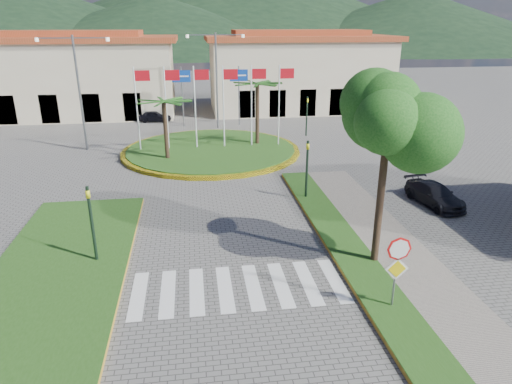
{
  "coord_description": "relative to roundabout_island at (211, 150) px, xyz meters",
  "views": [
    {
      "loc": [
        -1.27,
        -9.89,
        8.87
      ],
      "look_at": [
        1.27,
        8.0,
        2.08
      ],
      "focal_mm": 32.0,
      "sensor_mm": 36.0,
      "label": 1
    }
  ],
  "objects": [
    {
      "name": "hill_near_back",
      "position": [
        -10.0,
        108.0,
        7.83
      ],
      "size": [
        110.0,
        110.0,
        16.0
      ],
      "primitive_type": "cone",
      "color": "black",
      "rests_on": "ground"
    },
    {
      "name": "sidewalk_right",
      "position": [
        6.0,
        -20.0,
        -0.1
      ],
      "size": [
        4.0,
        28.0,
        0.15
      ],
      "primitive_type": "cube",
      "color": "gray",
      "rests_on": "ground"
    },
    {
      "name": "car_dark_a",
      "position": [
        -4.72,
        11.47,
        0.35
      ],
      "size": [
        3.21,
        1.61,
        1.05
      ],
      "primitive_type": "imported",
      "rotation": [
        0.0,
        0.0,
        1.45
      ],
      "color": "black",
      "rests_on": "ground"
    },
    {
      "name": "car_dark_b",
      "position": [
        7.41,
        14.14,
        0.39
      ],
      "size": [
        3.62,
        2.34,
        1.13
      ],
      "primitive_type": "imported",
      "rotation": [
        0.0,
        0.0,
        1.2
      ],
      "color": "black",
      "rests_on": "ground"
    },
    {
      "name": "street_lamp_west",
      "position": [
        -9.0,
        2.0,
        4.32
      ],
      "size": [
        4.8,
        0.16,
        8.0
      ],
      "color": "slate",
      "rests_on": "ground"
    },
    {
      "name": "verge_right",
      "position": [
        4.8,
        -20.0,
        -0.08
      ],
      "size": [
        1.6,
        28.0,
        0.18
      ],
      "primitive_type": "cube",
      "color": "#234B15",
      "rests_on": "ground"
    },
    {
      "name": "hill_far_mid",
      "position": [
        15.0,
        138.0,
        14.83
      ],
      "size": [
        180.0,
        180.0,
        30.0
      ],
      "primitive_type": "cone",
      "color": "black",
      "rests_on": "ground"
    },
    {
      "name": "street_lamp_centre",
      "position": [
        1.0,
        8.0,
        4.32
      ],
      "size": [
        4.8,
        0.16,
        8.0
      ],
      "color": "slate",
      "rests_on": "ground"
    },
    {
      "name": "deciduous_tree",
      "position": [
        5.5,
        -17.0,
        5.0
      ],
      "size": [
        3.6,
        3.6,
        6.8
      ],
      "color": "black",
      "rests_on": "ground"
    },
    {
      "name": "traffic_light_far",
      "position": [
        8.0,
        4.0,
        1.77
      ],
      "size": [
        0.18,
        0.15,
        3.2
      ],
      "color": "black",
      "rests_on": "ground"
    },
    {
      "name": "traffic_light_right",
      "position": [
        4.5,
        -10.0,
        1.77
      ],
      "size": [
        0.15,
        0.18,
        3.2
      ],
      "color": "black",
      "rests_on": "ground"
    },
    {
      "name": "building_left",
      "position": [
        -14.0,
        16.0,
        3.73
      ],
      "size": [
        23.32,
        9.54,
        8.05
      ],
      "color": "beige",
      "rests_on": "ground"
    },
    {
      "name": "crosswalk",
      "position": [
        -0.0,
        -18.0,
        -0.17
      ],
      "size": [
        8.0,
        3.0,
        0.01
      ],
      "primitive_type": "cube",
      "color": "silver",
      "rests_on": "ground"
    },
    {
      "name": "car_side_right",
      "position": [
        10.86,
        -11.61,
        0.37
      ],
      "size": [
        2.09,
        3.93,
        1.08
      ],
      "primitive_type": "imported",
      "rotation": [
        0.0,
        0.0,
        0.16
      ],
      "color": "black",
      "rests_on": "ground"
    },
    {
      "name": "building_right",
      "position": [
        10.0,
        16.0,
        3.73
      ],
      "size": [
        19.08,
        9.54,
        8.05
      ],
      "color": "beige",
      "rests_on": "ground"
    },
    {
      "name": "direction_sign_east",
      "position": [
        3.0,
        8.97,
        3.36
      ],
      "size": [
        1.6,
        0.14,
        5.2
      ],
      "color": "slate",
      "rests_on": "ground"
    },
    {
      "name": "white_van",
      "position": [
        -8.09,
        13.08,
        0.48
      ],
      "size": [
        5.03,
        2.99,
        1.31
      ],
      "primitive_type": "imported",
      "rotation": [
        0.0,
        0.0,
        1.75
      ],
      "color": "white",
      "rests_on": "ground"
    },
    {
      "name": "median_left",
      "position": [
        -6.5,
        -16.0,
        -0.08
      ],
      "size": [
        5.0,
        14.0,
        0.18
      ],
      "primitive_type": "cube",
      "color": "#234B15",
      "rests_on": "ground"
    },
    {
      "name": "roundabout_island",
      "position": [
        0.0,
        0.0,
        0.0
      ],
      "size": [
        12.7,
        12.7,
        6.0
      ],
      "color": "yellow",
      "rests_on": "ground"
    },
    {
      "name": "hill_far_east",
      "position": [
        70.0,
        113.0,
        8.83
      ],
      "size": [
        120.0,
        120.0,
        18.0
      ],
      "primitive_type": "cone",
      "color": "black",
      "rests_on": "ground"
    },
    {
      "name": "direction_sign_west",
      "position": [
        -2.0,
        8.97,
        3.36
      ],
      "size": [
        1.6,
        0.14,
        5.2
      ],
      "color": "slate",
      "rests_on": "ground"
    },
    {
      "name": "traffic_light_left",
      "position": [
        -5.2,
        -15.5,
        1.77
      ],
      "size": [
        0.15,
        0.18,
        3.2
      ],
      "color": "black",
      "rests_on": "ground"
    },
    {
      "name": "stop_sign",
      "position": [
        4.9,
        -20.04,
        1.62
      ],
      "size": [
        0.8,
        0.11,
        2.65
      ],
      "color": "slate",
      "rests_on": "ground"
    },
    {
      "name": "ground",
      "position": [
        -0.0,
        -22.0,
        -0.17
      ],
      "size": [
        160.0,
        160.0,
        0.0
      ],
      "primitive_type": "plane",
      "color": "slate",
      "rests_on": "ground"
    }
  ]
}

